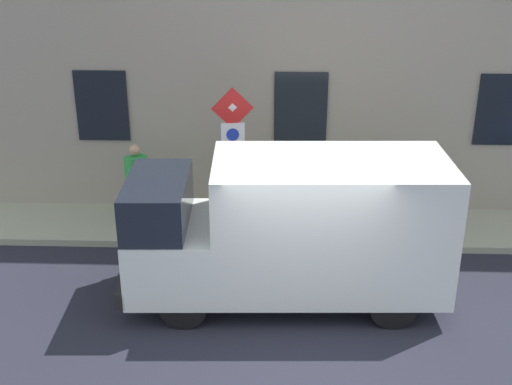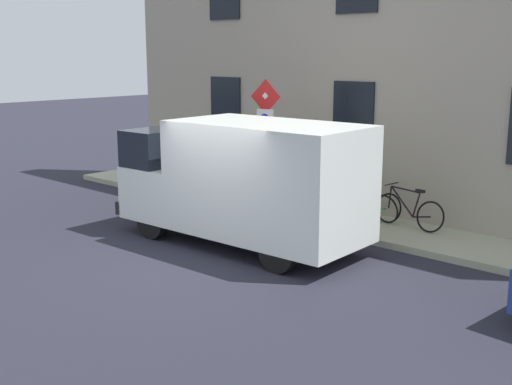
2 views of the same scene
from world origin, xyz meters
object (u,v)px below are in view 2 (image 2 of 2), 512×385
delivery_van (244,180)px  litter_bin (319,202)px  bicycle_black (409,210)px  sign_post_stacked (266,132)px  pedestrian (224,160)px  bicycle_green (367,203)px

delivery_van → litter_bin: bearing=-101.4°
bicycle_black → litter_bin: size_ratio=1.91×
sign_post_stacked → delivery_van: sign_post_stacked is taller
sign_post_stacked → pedestrian: size_ratio=1.72×
sign_post_stacked → bicycle_green: bearing=-63.2°
sign_post_stacked → delivery_van: size_ratio=0.55×
litter_bin → pedestrian: bearing=81.3°
pedestrian → bicycle_green: bearing=50.2°
delivery_van → bicycle_green: size_ratio=3.15×
bicycle_green → pedestrian: size_ratio=1.00×
bicycle_green → bicycle_black: bearing=-173.3°
bicycle_black → litter_bin: (-0.91, 1.69, 0.08)m
delivery_van → litter_bin: 2.20m
bicycle_black → litter_bin: 1.92m
delivery_van → pedestrian: bearing=-41.6°
bicycle_black → pedestrian: size_ratio=1.00×
bicycle_black → pedestrian: bearing=9.5°
sign_post_stacked → bicycle_green: sign_post_stacked is taller
bicycle_black → bicycle_green: size_ratio=1.00×
bicycle_green → pedestrian: bearing=11.9°
pedestrian → bicycle_black: bearing=49.2°
sign_post_stacked → litter_bin: size_ratio=3.28×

